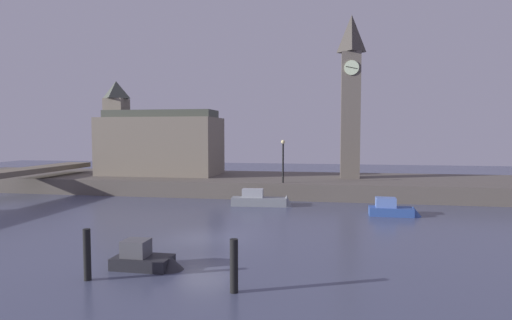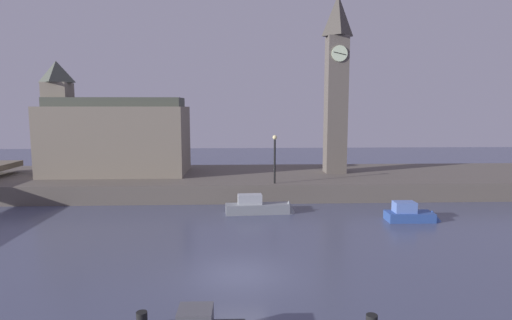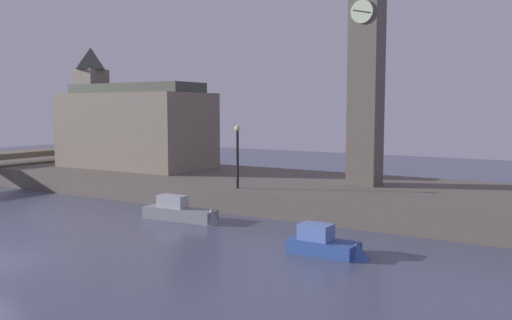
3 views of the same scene
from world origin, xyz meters
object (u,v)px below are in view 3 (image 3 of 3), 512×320
at_px(streetlamp, 238,149).
at_px(boat_tour_blue, 330,245).
at_px(parliament_hall, 132,125).
at_px(clock_tower, 367,53).
at_px(boat_cruiser_grey, 185,213).

bearing_deg(streetlamp, boat_tour_blue, -34.54).
height_order(streetlamp, boat_tour_blue, streetlamp).
bearing_deg(parliament_hall, clock_tower, -0.60).
xyz_separation_m(streetlamp, boat_cruiser_grey, (-1.15, -3.70, -3.45)).
relative_size(clock_tower, streetlamp, 4.16).
xyz_separation_m(boat_tour_blue, boat_cruiser_grey, (-10.00, 2.40, 0.03)).
distance_m(parliament_hall, boat_cruiser_grey, 16.87).
bearing_deg(clock_tower, boat_cruiser_grey, -128.03).
bearing_deg(parliament_hall, boat_tour_blue, -27.09).
height_order(streetlamp, boat_cruiser_grey, streetlamp).
distance_m(streetlamp, boat_tour_blue, 11.30).
relative_size(clock_tower, boat_tour_blue, 4.31).
height_order(parliament_hall, streetlamp, parliament_hall).
bearing_deg(boat_tour_blue, streetlamp, 145.46).
bearing_deg(clock_tower, parliament_hall, 179.40).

